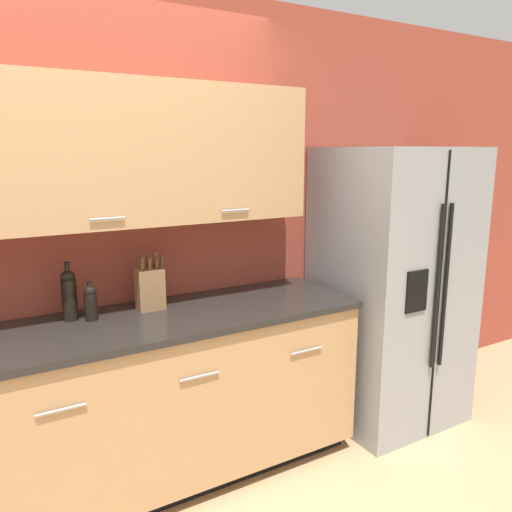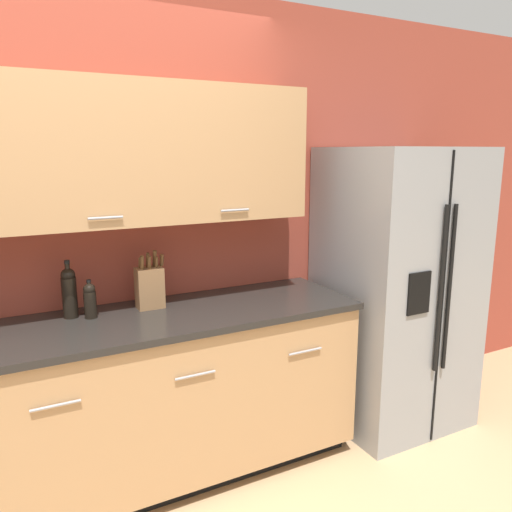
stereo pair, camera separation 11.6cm
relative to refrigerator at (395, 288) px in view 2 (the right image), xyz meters
The scene contains 6 objects.
wall_back 2.02m from the refrigerator, 169.35° to the left, with size 10.00×0.39×2.60m.
counter_unit 1.82m from the refrigerator, behind, with size 2.59×0.64×0.93m.
refrigerator is the anchor object (origin of this frame).
knife_block 1.56m from the refrigerator, behind, with size 0.16×0.10×0.31m.
wine_bottle 1.96m from the refrigerator, behind, with size 0.07×0.07×0.29m.
oil_bottle 1.87m from the refrigerator, behind, with size 0.06×0.06×0.20m.
Camera 2 is at (-0.26, -1.51, 1.74)m, focal length 35.00 mm.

